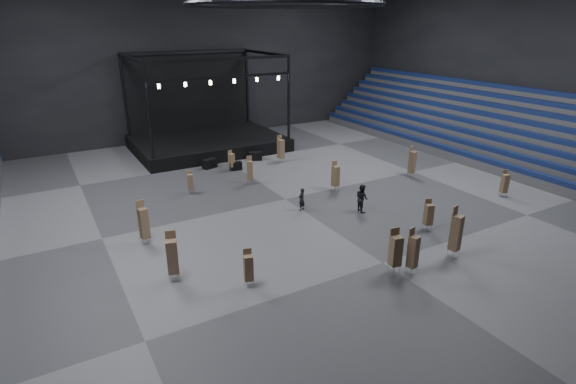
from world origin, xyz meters
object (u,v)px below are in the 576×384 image
chair_stack_11 (281,148)px  chair_stack_13 (248,267)px  chair_stack_7 (172,256)px  chair_stack_10 (250,170)px  stage (205,133)px  crew_member (362,198)px  chair_stack_8 (396,250)px  chair_stack_0 (335,176)px  chair_stack_9 (231,160)px  flight_case_left (210,163)px  man_center (302,199)px  chair_stack_6 (144,222)px  chair_stack_4 (412,162)px  chair_stack_12 (456,232)px  chair_stack_2 (505,183)px  flight_case_mid (236,166)px  chair_stack_1 (429,214)px  chair_stack_3 (190,181)px  chair_stack_5 (413,251)px  flight_case_right (256,156)px

chair_stack_11 → chair_stack_13: 20.33m
chair_stack_7 → chair_stack_10: size_ratio=1.17×
stage → chair_stack_13: bearing=-105.8°
crew_member → chair_stack_8: bearing=160.1°
chair_stack_0 → chair_stack_9: size_ratio=1.30×
flight_case_left → man_center: (2.08, -11.91, 0.38)m
flight_case_left → chair_stack_6: 14.27m
chair_stack_4 → crew_member: chair_stack_4 is taller
chair_stack_13 → chair_stack_9: bearing=83.6°
chair_stack_12 → man_center: (-3.83, 9.58, -0.69)m
chair_stack_6 → chair_stack_2: bearing=-23.1°
flight_case_left → chair_stack_11: bearing=-14.7°
flight_case_mid → chair_stack_4: chair_stack_4 is taller
chair_stack_1 → chair_stack_13: 12.20m
chair_stack_4 → chair_stack_13: size_ratio=1.32×
chair_stack_7 → flight_case_mid: bearing=72.9°
chair_stack_9 → chair_stack_3: bearing=-158.3°
flight_case_left → flight_case_mid: 2.39m
flight_case_mid → chair_stack_6: chair_stack_6 is taller
chair_stack_7 → man_center: size_ratio=1.67×
chair_stack_2 → man_center: size_ratio=1.29×
chair_stack_13 → crew_member: bearing=37.5°
chair_stack_6 → chair_stack_9: bearing=35.7°
flight_case_mid → chair_stack_11: chair_stack_11 is taller
chair_stack_3 → chair_stack_9: bearing=52.3°
chair_stack_0 → flight_case_left: bearing=119.0°
chair_stack_0 → chair_stack_4: chair_stack_4 is taller
chair_stack_2 → chair_stack_9: chair_stack_2 is taller
flight_case_left → chair_stack_1: size_ratio=0.61×
chair_stack_5 → man_center: bearing=80.6°
flight_case_mid → flight_case_right: size_ratio=0.91×
chair_stack_1 → chair_stack_6: bearing=172.3°
chair_stack_0 → chair_stack_2: size_ratio=1.13×
flight_case_mid → chair_stack_7: (-9.74, -14.60, 1.02)m
chair_stack_0 → chair_stack_1: size_ratio=1.16×
chair_stack_7 → chair_stack_9: 17.37m
chair_stack_2 → chair_stack_8: size_ratio=0.84×
flight_case_right → chair_stack_13: bearing=-117.0°
flight_case_mid → chair_stack_9: size_ratio=0.59×
chair_stack_11 → crew_member: size_ratio=1.30×
chair_stack_0 → chair_stack_1: bearing=-86.4°
chair_stack_3 → chair_stack_5: (6.07, -16.52, 0.33)m
chair_stack_8 → chair_stack_9: (-0.57, 19.50, -0.32)m
chair_stack_4 → chair_stack_6: chair_stack_6 is taller
stage → chair_stack_5: (0.56, -28.22, -0.17)m
chair_stack_7 → chair_stack_1: bearing=8.5°
flight_case_mid → chair_stack_10: 3.91m
man_center → crew_member: bearing=123.8°
chair_stack_7 → chair_stack_9: bearing=73.9°
chair_stack_2 → chair_stack_4: bearing=130.7°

